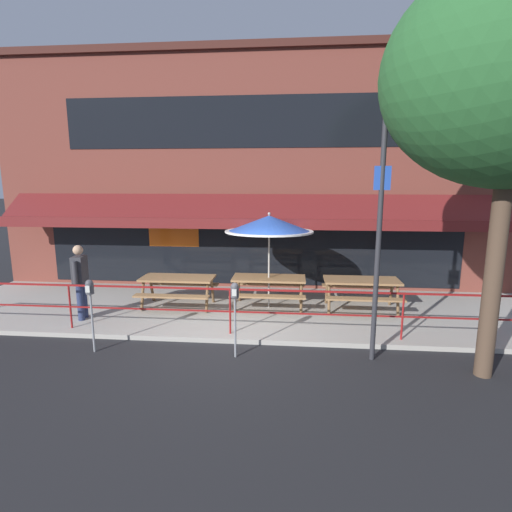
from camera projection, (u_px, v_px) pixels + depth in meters
ground_plane at (228, 344)px, 8.01m from camera, size 120.00×120.00×0.00m
patio_deck at (241, 310)px, 9.96m from camera, size 15.00×4.00×0.10m
restaurant_building at (250, 173)px, 11.50m from camera, size 15.00×1.60×6.90m
patio_railing at (230, 301)px, 8.16m from camera, size 13.84×0.04×0.97m
picnic_table_left at (178, 283)px, 9.93m from camera, size 1.80×1.42×0.76m
picnic_table_centre at (269, 283)px, 9.92m from camera, size 1.80×1.42×0.76m
picnic_table_right at (361, 286)px, 9.71m from camera, size 1.80×1.42×0.76m
patio_umbrella_centre at (269, 225)px, 9.62m from camera, size 2.14×2.14×2.38m
pedestrian_walking at (80, 278)px, 9.00m from camera, size 0.29×0.62×1.71m
parking_meter_near at (90, 294)px, 7.43m from camera, size 0.15×0.16×1.42m
parking_meter_far at (235, 298)px, 7.20m from camera, size 0.15×0.16×1.42m
street_sign_pole at (379, 233)px, 6.89m from camera, size 0.28×0.09×4.54m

